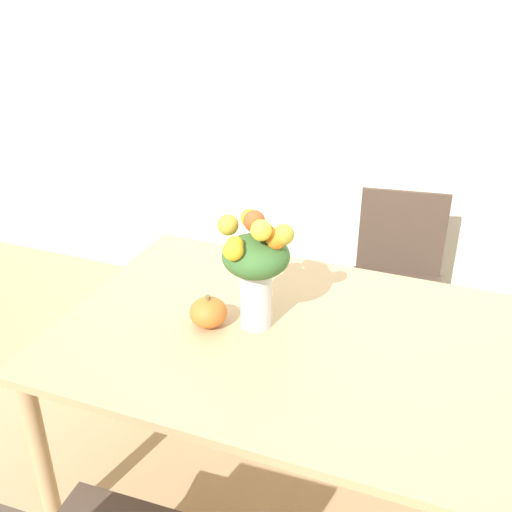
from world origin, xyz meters
TOP-DOWN VIEW (x-y plane):
  - ground_plane at (0.00, 0.00)m, footprint 12.00×12.00m
  - wall_back at (0.00, 1.35)m, footprint 8.00×0.06m
  - dining_table at (0.00, 0.00)m, footprint 1.46×1.06m
  - flower_vase at (-0.09, 0.01)m, footprint 0.26×0.24m
  - pumpkin at (-0.24, -0.05)m, footprint 0.13×0.13m
  - dining_chair_near_window at (0.26, 0.92)m, footprint 0.47×0.47m

SIDE VIEW (x-z plane):
  - ground_plane at x=0.00m, z-range 0.00..0.00m
  - dining_chair_near_window at x=0.26m, z-range 0.03..0.90m
  - dining_table at x=0.00m, z-range 0.28..1.00m
  - pumpkin at x=-0.24m, z-range 0.71..0.83m
  - flower_vase at x=-0.09m, z-range 0.75..1.16m
  - wall_back at x=0.00m, z-range 0.00..2.70m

